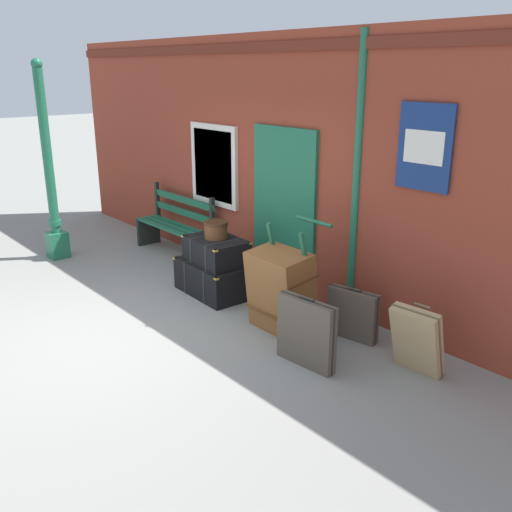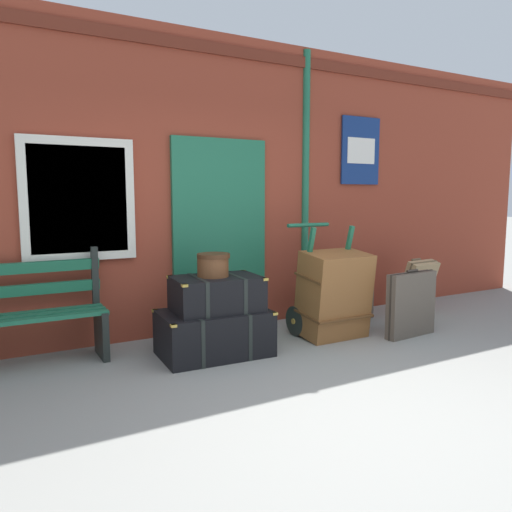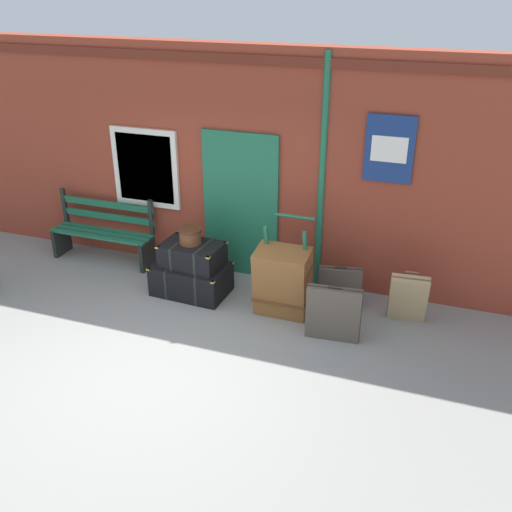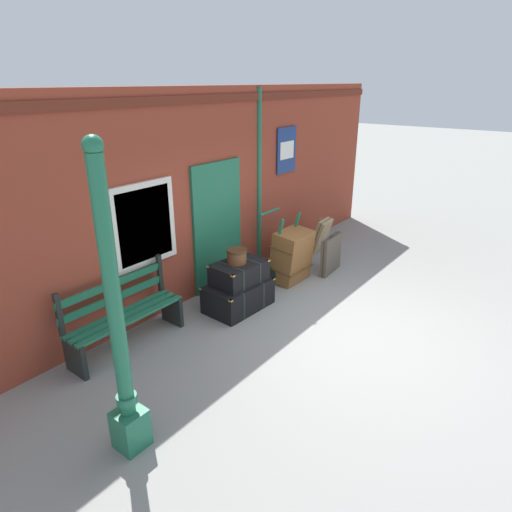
% 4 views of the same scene
% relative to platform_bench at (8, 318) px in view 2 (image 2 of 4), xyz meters
% --- Properties ---
extents(ground_plane, '(60.00, 60.00, 0.00)m').
position_rel_platform_bench_xyz_m(ground_plane, '(1.99, -2.16, -0.44)').
color(ground_plane, gray).
extents(brick_facade, '(10.40, 0.35, 3.20)m').
position_rel_platform_bench_xyz_m(brick_facade, '(1.98, 0.44, 1.15)').
color(brick_facade, brown).
rests_on(brick_facade, ground).
extents(platform_bench, '(1.60, 0.43, 1.01)m').
position_rel_platform_bench_xyz_m(platform_bench, '(0.00, 0.00, 0.00)').
color(platform_bench, '#1E6647').
rests_on(platform_bench, ground).
extents(steamer_trunk_base, '(1.04, 0.70, 0.43)m').
position_rel_platform_bench_xyz_m(steamer_trunk_base, '(1.70, -0.52, -0.23)').
color(steamer_trunk_base, black).
rests_on(steamer_trunk_base, ground).
extents(steamer_trunk_middle, '(0.85, 0.61, 0.33)m').
position_rel_platform_bench_xyz_m(steamer_trunk_middle, '(1.73, -0.51, 0.14)').
color(steamer_trunk_middle, black).
rests_on(steamer_trunk_middle, steamer_trunk_base).
extents(round_hatbox, '(0.31, 0.31, 0.22)m').
position_rel_platform_bench_xyz_m(round_hatbox, '(1.70, -0.49, 0.42)').
color(round_hatbox, brown).
rests_on(round_hatbox, steamer_trunk_middle).
extents(porters_trolley, '(0.71, 0.66, 1.18)m').
position_rel_platform_bench_xyz_m(porters_trolley, '(3.03, -0.43, -0.17)').
color(porters_trolley, black).
rests_on(porters_trolley, ground).
extents(large_brown_trunk, '(0.70, 0.53, 0.92)m').
position_rel_platform_bench_xyz_m(large_brown_trunk, '(3.03, -0.61, 0.02)').
color(large_brown_trunk, brown).
rests_on(large_brown_trunk, ground).
extents(suitcase_caramel, '(0.49, 0.37, 0.71)m').
position_rel_platform_bench_xyz_m(suitcase_caramel, '(4.58, -0.30, -0.10)').
color(suitcase_caramel, tan).
rests_on(suitcase_caramel, ground).
extents(suitcase_olive, '(0.58, 0.24, 0.58)m').
position_rel_platform_bench_xyz_m(suitcase_olive, '(3.68, -0.17, -0.17)').
color(suitcase_olive, '#51473D').
rests_on(suitcase_olive, ground).
extents(suitcase_tan, '(0.66, 0.18, 0.72)m').
position_rel_platform_bench_xyz_m(suitcase_tan, '(3.78, -0.97, -0.10)').
color(suitcase_tan, '#51473D').
rests_on(suitcase_tan, ground).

